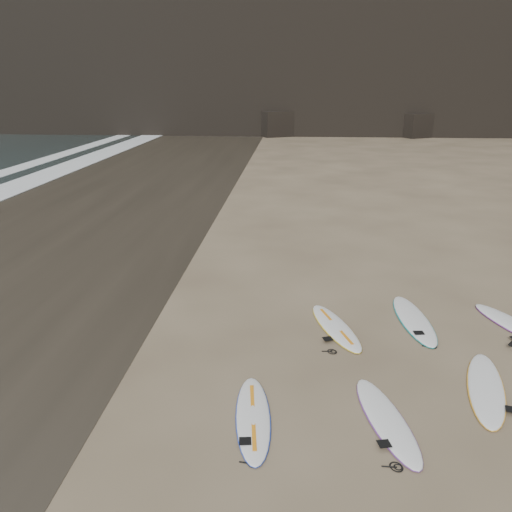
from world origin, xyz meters
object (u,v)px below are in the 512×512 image
(surfboard_0, at_px, (253,417))
(surfboard_6, at_px, (414,319))
(surfboard_1, at_px, (386,419))
(surfboard_2, at_px, (486,388))
(surfboard_5, at_px, (336,327))

(surfboard_0, xyz_separation_m, surfboard_6, (3.45, 3.83, 0.01))
(surfboard_1, height_order, surfboard_2, surfboard_2)
(surfboard_5, height_order, surfboard_6, surfboard_6)
(surfboard_2, height_order, surfboard_6, surfboard_6)
(surfboard_0, bearing_deg, surfboard_2, 9.10)
(surfboard_1, relative_size, surfboard_5, 0.98)
(surfboard_1, distance_m, surfboard_2, 2.21)
(surfboard_0, height_order, surfboard_6, surfboard_6)
(surfboard_0, distance_m, surfboard_6, 5.15)
(surfboard_5, bearing_deg, surfboard_0, -134.72)
(surfboard_1, bearing_deg, surfboard_6, 58.55)
(surfboard_0, xyz_separation_m, surfboard_1, (2.19, 0.10, 0.00))
(surfboard_0, height_order, surfboard_1, surfboard_1)
(surfboard_0, height_order, surfboard_5, surfboard_5)
(surfboard_0, relative_size, surfboard_6, 0.87)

